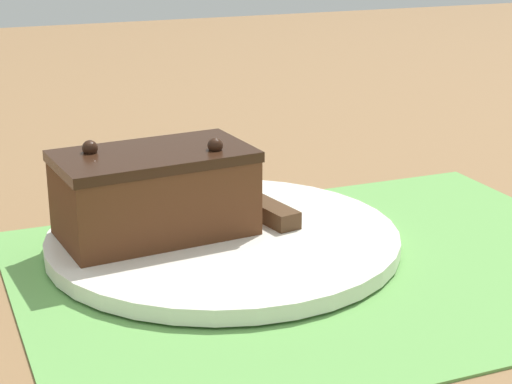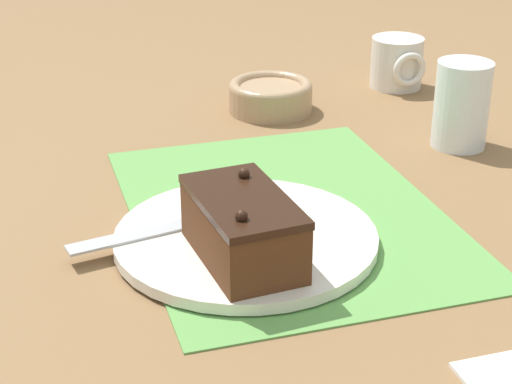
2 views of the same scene
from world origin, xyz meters
TOP-DOWN VIEW (x-y plane):
  - ground_plane at (0.00, 0.00)m, footprint 3.00×3.00m
  - placemat_woven at (0.00, 0.00)m, footprint 0.46×0.34m
  - cake_plate at (0.06, -0.07)m, footprint 0.28×0.28m
  - chocolate_cake at (0.11, -0.08)m, footprint 0.15×0.10m
  - serving_knife at (0.02, -0.11)m, footprint 0.06×0.21m

SIDE VIEW (x-z plane):
  - ground_plane at x=0.00m, z-range 0.00..0.00m
  - placemat_woven at x=0.00m, z-range 0.00..0.00m
  - cake_plate at x=0.06m, z-range 0.00..0.02m
  - serving_knife at x=0.02m, z-range 0.01..0.03m
  - chocolate_cake at x=0.11m, z-range 0.01..0.09m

